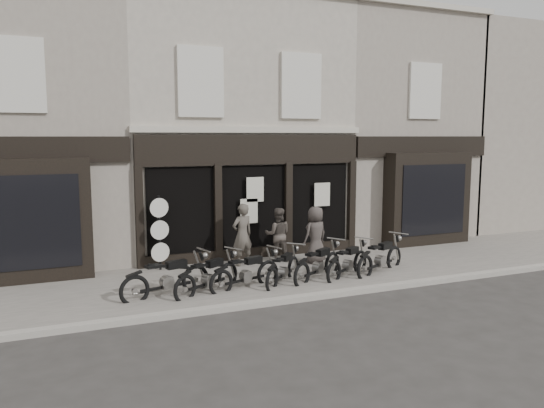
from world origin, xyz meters
name	(u,v)px	position (x,y,z in m)	size (l,w,h in m)	color
ground_plane	(294,285)	(0.00, 0.00, 0.00)	(90.00, 90.00, 0.00)	#2D2B28
pavement	(280,275)	(0.00, 0.90, 0.06)	(30.00, 4.20, 0.12)	#615C55
kerb	(316,296)	(0.00, -1.25, 0.07)	(30.00, 0.25, 0.13)	gray
central_building	(223,130)	(0.00, 5.95, 4.08)	(7.30, 6.22, 8.34)	#B2A898
neighbour_left	(25,130)	(-6.35, 5.90, 4.04)	(5.60, 6.73, 8.34)	gray
neighbour_right	(376,132)	(6.35, 5.90, 4.04)	(5.60, 6.73, 8.34)	gray
filler_right	(525,131)	(14.50, 6.00, 4.10)	(11.00, 6.00, 8.20)	gray
motorcycle_0	(167,282)	(-3.28, 0.06, 0.44)	(2.26, 0.90, 1.10)	black
motorcycle_1	(208,279)	(-2.30, -0.01, 0.41)	(1.96, 1.33, 1.04)	black
motorcycle_2	(246,275)	(-1.32, -0.01, 0.41)	(2.07, 0.94, 1.03)	black
motorcycle_3	(283,271)	(-0.27, 0.07, 0.39)	(1.63, 1.55, 0.97)	black
motorcycle_4	(318,267)	(0.73, 0.04, 0.42)	(1.97, 1.35, 1.05)	black
motorcycle_5	(348,265)	(1.61, -0.02, 0.41)	(1.92, 1.32, 1.02)	black
motorcycle_6	(380,260)	(2.65, -0.03, 0.43)	(2.11, 1.25, 1.09)	black
man_left	(242,235)	(-0.67, 2.10, 1.03)	(0.66, 0.43, 1.81)	#4E4840
man_centre	(278,234)	(0.50, 2.21, 0.93)	(0.79, 0.61, 1.62)	#453E38
man_right	(315,235)	(1.44, 1.58, 0.96)	(0.82, 0.54, 1.68)	#403935
advert_sign_post	(160,236)	(-2.97, 2.50, 1.08)	(0.54, 0.35, 2.23)	black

